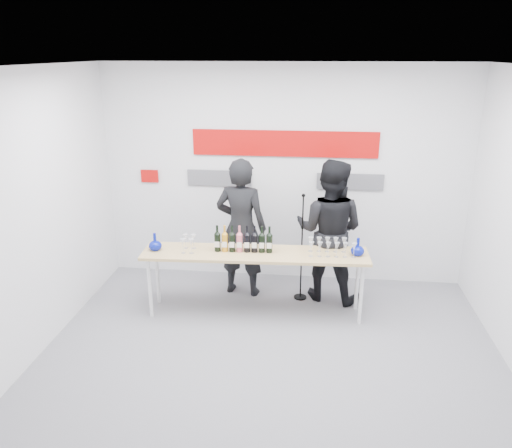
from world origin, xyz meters
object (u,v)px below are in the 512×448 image
(presenter_left, at_px, (241,228))
(mic_stand, at_px, (301,267))
(presenter_right, at_px, (329,231))
(tasting_table, at_px, (255,257))

(presenter_left, xyz_separation_m, mic_stand, (0.80, -0.09, -0.49))
(presenter_right, bearing_deg, tasting_table, 47.61)
(tasting_table, bearing_deg, presenter_right, 28.80)
(presenter_right, height_order, mic_stand, presenter_right)
(tasting_table, height_order, presenter_right, presenter_right)
(mic_stand, bearing_deg, presenter_right, 13.11)
(presenter_right, distance_m, mic_stand, 0.61)
(tasting_table, relative_size, presenter_right, 1.47)
(presenter_left, relative_size, mic_stand, 1.28)
(presenter_right, relative_size, mic_stand, 1.28)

